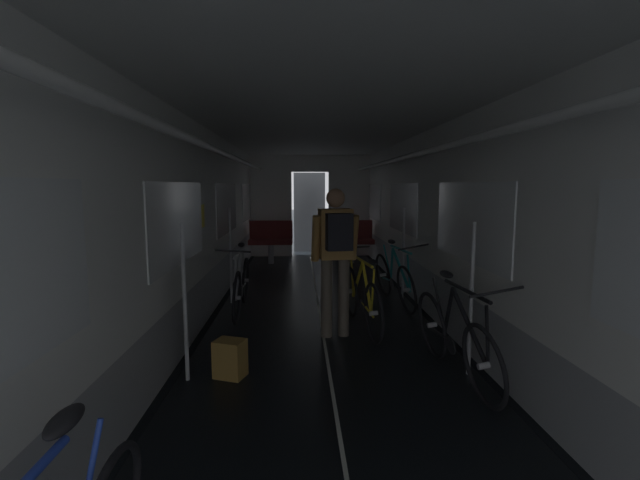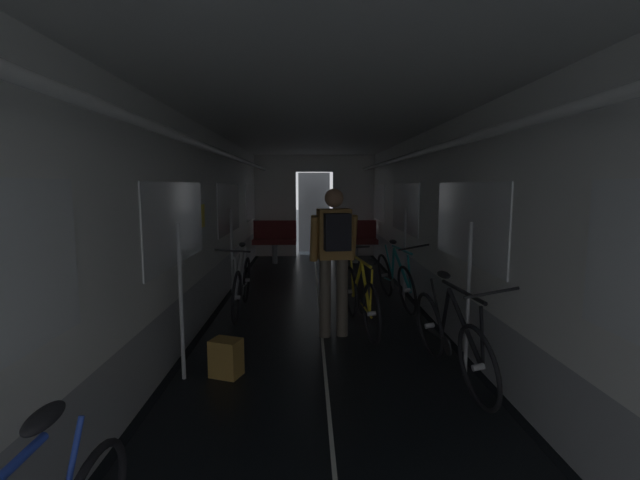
{
  "view_description": "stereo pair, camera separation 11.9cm",
  "coord_description": "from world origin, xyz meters",
  "px_view_note": "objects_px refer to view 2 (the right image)",
  "views": [
    {
      "loc": [
        -0.27,
        -1.69,
        1.72
      ],
      "look_at": [
        0.0,
        4.0,
        1.01
      ],
      "focal_mm": 24.72,
      "sensor_mm": 36.0,
      "label": 1
    },
    {
      "loc": [
        -0.15,
        -1.69,
        1.72
      ],
      "look_at": [
        0.0,
        4.0,
        1.01
      ],
      "focal_mm": 24.72,
      "sensor_mm": 36.0,
      "label": 2
    }
  ],
  "objects_px": {
    "bench_seat_far_right": "(355,237)",
    "bicycle_black": "(451,338)",
    "person_cyclist_aisle": "(334,249)",
    "bicycle_yellow_in_aisle": "(361,298)",
    "bicycle_silver": "(242,284)",
    "bench_seat_far_left": "(275,238)",
    "bicycle_teal": "(395,279)",
    "backpack_on_floor": "(226,358)"
  },
  "relations": [
    {
      "from": "bench_seat_far_right",
      "to": "bicycle_black",
      "type": "height_order",
      "value": "bicycle_black"
    },
    {
      "from": "person_cyclist_aisle",
      "to": "bicycle_yellow_in_aisle",
      "type": "relative_size",
      "value": 1.0
    },
    {
      "from": "bicycle_silver",
      "to": "person_cyclist_aisle",
      "type": "bearing_deg",
      "value": -40.85
    },
    {
      "from": "bench_seat_far_left",
      "to": "person_cyclist_aisle",
      "type": "relative_size",
      "value": 0.58
    },
    {
      "from": "bench_seat_far_right",
      "to": "bicycle_teal",
      "type": "height_order",
      "value": "bicycle_teal"
    },
    {
      "from": "bicycle_yellow_in_aisle",
      "to": "backpack_on_floor",
      "type": "relative_size",
      "value": 4.95
    },
    {
      "from": "bench_seat_far_right",
      "to": "bicycle_black",
      "type": "bearing_deg",
      "value": -88.02
    },
    {
      "from": "person_cyclist_aisle",
      "to": "bicycle_silver",
      "type": "bearing_deg",
      "value": 139.15
    },
    {
      "from": "bicycle_silver",
      "to": "bench_seat_far_left",
      "type": "bearing_deg",
      "value": 87.63
    },
    {
      "from": "bicycle_black",
      "to": "bicycle_yellow_in_aisle",
      "type": "height_order",
      "value": "bicycle_black"
    },
    {
      "from": "bench_seat_far_right",
      "to": "bicycle_silver",
      "type": "xyz_separation_m",
      "value": [
        -1.96,
        -3.87,
        -0.18
      ]
    },
    {
      "from": "bench_seat_far_right",
      "to": "bicycle_silver",
      "type": "relative_size",
      "value": 0.58
    },
    {
      "from": "bicycle_teal",
      "to": "person_cyclist_aisle",
      "type": "distance_m",
      "value": 1.78
    },
    {
      "from": "bench_seat_far_right",
      "to": "bicycle_teal",
      "type": "xyz_separation_m",
      "value": [
        0.21,
        -3.55,
        -0.19
      ]
    },
    {
      "from": "bench_seat_far_left",
      "to": "person_cyclist_aisle",
      "type": "distance_m",
      "value": 5.03
    },
    {
      "from": "bench_seat_far_left",
      "to": "backpack_on_floor",
      "type": "xyz_separation_m",
      "value": [
        0.0,
        -5.92,
        -0.4
      ]
    },
    {
      "from": "bicycle_teal",
      "to": "bicycle_yellow_in_aisle",
      "type": "xyz_separation_m",
      "value": [
        -0.63,
        -1.08,
        0.0
      ]
    },
    {
      "from": "bicycle_teal",
      "to": "backpack_on_floor",
      "type": "height_order",
      "value": "bicycle_teal"
    },
    {
      "from": "bench_seat_far_right",
      "to": "bicycle_yellow_in_aisle",
      "type": "distance_m",
      "value": 4.66
    },
    {
      "from": "bench_seat_far_left",
      "to": "bicycle_teal",
      "type": "bearing_deg",
      "value": -60.51
    },
    {
      "from": "bicycle_silver",
      "to": "bicycle_teal",
      "type": "bearing_deg",
      "value": 8.26
    },
    {
      "from": "bicycle_black",
      "to": "bicycle_yellow_in_aisle",
      "type": "relative_size",
      "value": 1.01
    },
    {
      "from": "bench_seat_far_left",
      "to": "bench_seat_far_right",
      "type": "height_order",
      "value": "same"
    },
    {
      "from": "bench_seat_far_right",
      "to": "bicycle_black",
      "type": "distance_m",
      "value": 6.06
    },
    {
      "from": "bench_seat_far_right",
      "to": "bicycle_silver",
      "type": "bearing_deg",
      "value": -116.89
    },
    {
      "from": "bicycle_teal",
      "to": "bicycle_yellow_in_aisle",
      "type": "height_order",
      "value": "bicycle_teal"
    },
    {
      "from": "person_cyclist_aisle",
      "to": "backpack_on_floor",
      "type": "distance_m",
      "value": 1.68
    },
    {
      "from": "backpack_on_floor",
      "to": "person_cyclist_aisle",
      "type": "bearing_deg",
      "value": 44.52
    },
    {
      "from": "bicycle_teal",
      "to": "bicycle_yellow_in_aisle",
      "type": "distance_m",
      "value": 1.26
    },
    {
      "from": "bicycle_silver",
      "to": "bicycle_black",
      "type": "distance_m",
      "value": 3.08
    },
    {
      "from": "bicycle_yellow_in_aisle",
      "to": "bicycle_silver",
      "type": "bearing_deg",
      "value": 153.38
    },
    {
      "from": "bicycle_black",
      "to": "person_cyclist_aisle",
      "type": "xyz_separation_m",
      "value": [
        -0.97,
        1.15,
        0.63
      ]
    },
    {
      "from": "bicycle_black",
      "to": "bicycle_yellow_in_aisle",
      "type": "distance_m",
      "value": 1.55
    },
    {
      "from": "bicycle_teal",
      "to": "person_cyclist_aisle",
      "type": "bearing_deg",
      "value": -125.54
    },
    {
      "from": "bench_seat_far_left",
      "to": "backpack_on_floor",
      "type": "distance_m",
      "value": 5.94
    },
    {
      "from": "bicycle_black",
      "to": "bicycle_teal",
      "type": "xyz_separation_m",
      "value": [
        -0.0,
        2.5,
        -0.0
      ]
    },
    {
      "from": "bench_seat_far_right",
      "to": "backpack_on_floor",
      "type": "relative_size",
      "value": 2.89
    },
    {
      "from": "backpack_on_floor",
      "to": "bicycle_teal",
      "type": "bearing_deg",
      "value": 49.82
    },
    {
      "from": "bench_seat_far_left",
      "to": "backpack_on_floor",
      "type": "bearing_deg",
      "value": -89.97
    },
    {
      "from": "backpack_on_floor",
      "to": "bicycle_black",
      "type": "bearing_deg",
      "value": -3.56
    },
    {
      "from": "bicycle_black",
      "to": "bench_seat_far_right",
      "type": "bearing_deg",
      "value": 91.98
    },
    {
      "from": "bench_seat_far_left",
      "to": "bicycle_black",
      "type": "distance_m",
      "value": 6.38
    }
  ]
}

